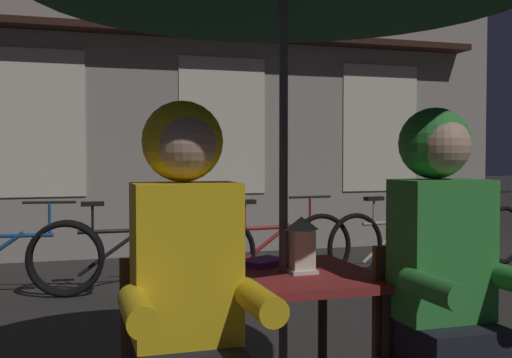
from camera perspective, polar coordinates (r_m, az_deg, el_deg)
The scene contains 12 objects.
cafe_table at distance 2.57m, azimuth 2.55°, elevation -10.85°, with size 0.72×0.72×0.74m.
lantern at distance 2.52m, azimuth 4.25°, elevation -5.98°, with size 0.11×0.11×0.23m.
chair_right at distance 2.50m, azimuth 16.33°, elevation -14.85°, with size 0.40×0.40×0.87m.
person_left_hooded at distance 2.01m, azimuth -6.41°, elevation -8.50°, with size 0.45×0.56×1.40m.
person_right_hooded at distance 2.37m, azimuth 17.18°, elevation -6.92°, with size 0.45×0.56×1.40m.
shopfront_building at distance 8.02m, azimuth -11.66°, elevation 15.59°, with size 10.00×0.93×6.20m.
bicycle_second at distance 5.65m, azimuth -22.55°, elevation -6.89°, with size 1.67×0.27×0.84m.
bicycle_third at distance 5.71m, azimuth -12.07°, elevation -6.70°, with size 1.68×0.08×0.84m.
bicycle_fourth at distance 5.84m, azimuth 1.57°, elevation -6.45°, with size 1.68×0.18×0.84m.
bicycle_fifth at distance 6.47m, azimuth 12.85°, elevation -5.67°, with size 1.66×0.35×0.84m.
bicycle_furthest at distance 7.06m, azimuth 19.42°, elevation -5.08°, with size 1.65×0.41×0.84m.
book at distance 2.72m, azimuth 0.70°, elevation -7.71°, with size 0.20×0.14×0.02m, color #661E7A.
Camera 1 is at (-0.84, -2.36, 1.22)m, focal length 43.04 mm.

